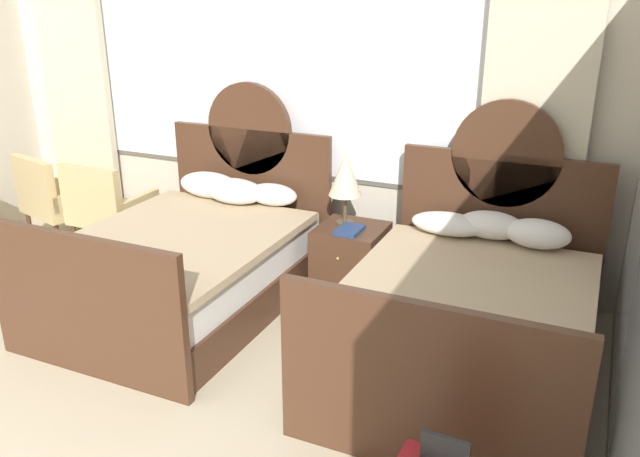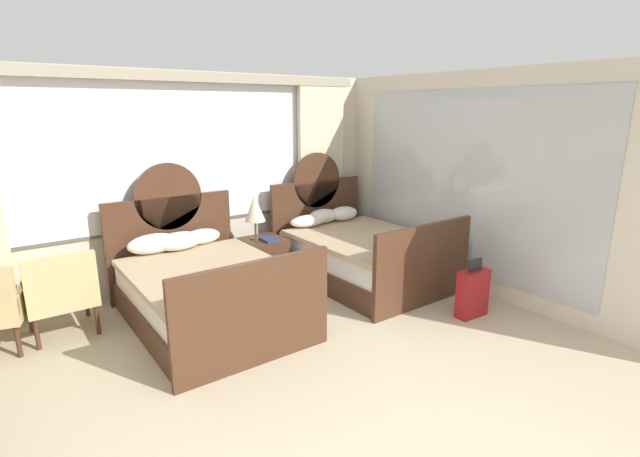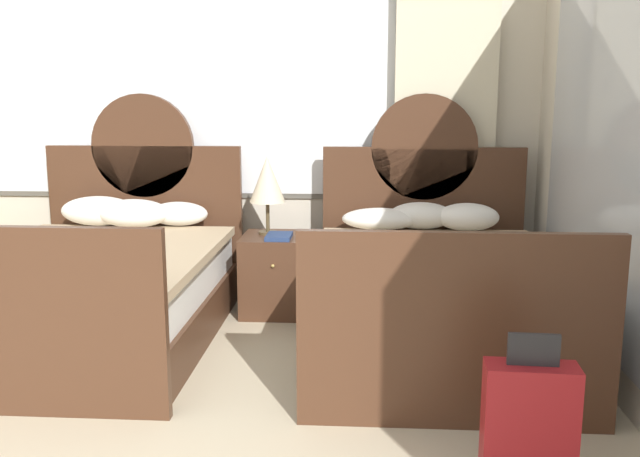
{
  "view_description": "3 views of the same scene",
  "coord_description": "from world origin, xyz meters",
  "px_view_note": "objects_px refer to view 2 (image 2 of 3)",
  "views": [
    {
      "loc": [
        2.68,
        -0.69,
        2.38
      ],
      "look_at": [
        0.92,
        3.2,
        0.78
      ],
      "focal_mm": 36.04,
      "sensor_mm": 36.0,
      "label": 1
    },
    {
      "loc": [
        -1.93,
        -1.4,
        2.26
      ],
      "look_at": [
        1.21,
        2.89,
        0.88
      ],
      "focal_mm": 26.1,
      "sensor_mm": 36.0,
      "label": 2
    },
    {
      "loc": [
        1.58,
        -1.21,
        1.61
      ],
      "look_at": [
        1.32,
        2.78,
        0.84
      ],
      "focal_mm": 38.63,
      "sensor_mm": 36.0,
      "label": 3
    }
  ],
  "objects_px": {
    "bed_near_window": "(206,289)",
    "nightstand_between_beds": "(264,260)",
    "book_on_nightstand": "(269,239)",
    "armchair_by_window_left": "(61,292)",
    "table_lamp_on_nightstand": "(255,209)",
    "bed_near_mirror": "(360,253)",
    "suitcase_on_floor": "(473,293)"
  },
  "relations": [
    {
      "from": "bed_near_mirror",
      "to": "suitcase_on_floor",
      "type": "relative_size",
      "value": 3.23
    },
    {
      "from": "table_lamp_on_nightstand",
      "to": "armchair_by_window_left",
      "type": "distance_m",
      "value": 2.38
    },
    {
      "from": "bed_near_window",
      "to": "table_lamp_on_nightstand",
      "type": "distance_m",
      "value": 1.4
    },
    {
      "from": "bed_near_mirror",
      "to": "nightstand_between_beds",
      "type": "height_order",
      "value": "bed_near_mirror"
    },
    {
      "from": "armchair_by_window_left",
      "to": "bed_near_window",
      "type": "bearing_deg",
      "value": -22.98
    },
    {
      "from": "bed_near_mirror",
      "to": "armchair_by_window_left",
      "type": "distance_m",
      "value": 3.53
    },
    {
      "from": "bed_near_mirror",
      "to": "book_on_nightstand",
      "type": "xyz_separation_m",
      "value": [
        -1.07,
        0.58,
        0.24
      ]
    },
    {
      "from": "bed_near_window",
      "to": "book_on_nightstand",
      "type": "distance_m",
      "value": 1.28
    },
    {
      "from": "suitcase_on_floor",
      "to": "armchair_by_window_left",
      "type": "bearing_deg",
      "value": 149.69
    },
    {
      "from": "nightstand_between_beds",
      "to": "suitcase_on_floor",
      "type": "relative_size",
      "value": 0.88
    },
    {
      "from": "bed_near_window",
      "to": "suitcase_on_floor",
      "type": "bearing_deg",
      "value": -33.84
    },
    {
      "from": "nightstand_between_beds",
      "to": "bed_near_mirror",
      "type": "bearing_deg",
      "value": -31.87
    },
    {
      "from": "nightstand_between_beds",
      "to": "suitcase_on_floor",
      "type": "xyz_separation_m",
      "value": [
        1.33,
        -2.31,
        -0.02
      ]
    },
    {
      "from": "armchair_by_window_left",
      "to": "book_on_nightstand",
      "type": "bearing_deg",
      "value": 0.51
    },
    {
      "from": "table_lamp_on_nightstand",
      "to": "bed_near_window",
      "type": "bearing_deg",
      "value": -144.37
    },
    {
      "from": "bed_near_window",
      "to": "book_on_nightstand",
      "type": "relative_size",
      "value": 8.36
    },
    {
      "from": "bed_near_window",
      "to": "table_lamp_on_nightstand",
      "type": "bearing_deg",
      "value": 35.63
    },
    {
      "from": "bed_near_window",
      "to": "table_lamp_on_nightstand",
      "type": "height_order",
      "value": "bed_near_window"
    },
    {
      "from": "suitcase_on_floor",
      "to": "bed_near_mirror",
      "type": "bearing_deg",
      "value": 98.38
    },
    {
      "from": "table_lamp_on_nightstand",
      "to": "book_on_nightstand",
      "type": "relative_size",
      "value": 2.26
    },
    {
      "from": "bed_near_mirror",
      "to": "armchair_by_window_left",
      "type": "relative_size",
      "value": 2.42
    },
    {
      "from": "bed_near_window",
      "to": "armchair_by_window_left",
      "type": "distance_m",
      "value": 1.41
    },
    {
      "from": "bed_near_window",
      "to": "nightstand_between_beds",
      "type": "relative_size",
      "value": 3.67
    },
    {
      "from": "bed_near_mirror",
      "to": "suitcase_on_floor",
      "type": "xyz_separation_m",
      "value": [
        0.24,
        -1.63,
        -0.09
      ]
    },
    {
      "from": "nightstand_between_beds",
      "to": "armchair_by_window_left",
      "type": "bearing_deg",
      "value": -176.98
    },
    {
      "from": "bed_near_window",
      "to": "bed_near_mirror",
      "type": "xyz_separation_m",
      "value": [
        2.19,
        -0.0,
        -0.0
      ]
    },
    {
      "from": "book_on_nightstand",
      "to": "bed_near_window",
      "type": "bearing_deg",
      "value": -152.99
    },
    {
      "from": "bed_near_window",
      "to": "nightstand_between_beds",
      "type": "height_order",
      "value": "bed_near_window"
    },
    {
      "from": "table_lamp_on_nightstand",
      "to": "armchair_by_window_left",
      "type": "relative_size",
      "value": 0.65
    },
    {
      "from": "armchair_by_window_left",
      "to": "nightstand_between_beds",
      "type": "bearing_deg",
      "value": 3.02
    },
    {
      "from": "book_on_nightstand",
      "to": "armchair_by_window_left",
      "type": "relative_size",
      "value": 0.29
    },
    {
      "from": "bed_near_mirror",
      "to": "armchair_by_window_left",
      "type": "xyz_separation_m",
      "value": [
        -3.49,
        0.55,
        0.1
      ]
    }
  ]
}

